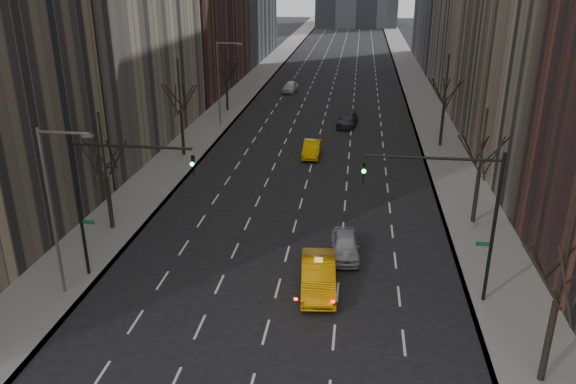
% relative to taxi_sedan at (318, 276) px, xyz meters
% --- Properties ---
extents(sidewalk_left, '(4.50, 320.00, 0.15)m').
position_rel_taxi_sedan_xyz_m(sidewalk_left, '(-14.43, 57.84, -0.78)').
color(sidewalk_left, slate).
rests_on(sidewalk_left, ground).
extents(sidewalk_right, '(4.50, 320.00, 0.15)m').
position_rel_taxi_sedan_xyz_m(sidewalk_right, '(10.07, 57.84, -0.78)').
color(sidewalk_right, slate).
rests_on(sidewalk_right, ground).
extents(tree_lw_b, '(3.36, 3.50, 7.82)m').
position_rel_taxi_sedan_xyz_m(tree_lw_b, '(-14.18, 5.84, 2.87)').
color(tree_lw_b, black).
rests_on(tree_lw_b, ground).
extents(tree_lw_c, '(3.36, 3.50, 8.74)m').
position_rel_taxi_sedan_xyz_m(tree_lw_c, '(-14.18, 21.84, 3.18)').
color(tree_lw_c, black).
rests_on(tree_lw_c, ground).
extents(tree_lw_d, '(3.36, 3.50, 7.36)m').
position_rel_taxi_sedan_xyz_m(tree_lw_d, '(-14.18, 39.84, 2.71)').
color(tree_lw_d, black).
rests_on(tree_lw_d, ground).
extents(tree_rw_a, '(3.36, 3.50, 8.28)m').
position_rel_taxi_sedan_xyz_m(tree_rw_a, '(9.82, -6.16, 3.03)').
color(tree_rw_a, black).
rests_on(tree_rw_a, ground).
extents(tree_rw_b, '(3.36, 3.50, 7.82)m').
position_rel_taxi_sedan_xyz_m(tree_rw_b, '(9.82, 9.84, 2.87)').
color(tree_rw_b, black).
rests_on(tree_rw_b, ground).
extents(tree_rw_c, '(3.36, 3.50, 8.74)m').
position_rel_taxi_sedan_xyz_m(tree_rw_c, '(9.82, 27.84, 3.18)').
color(tree_rw_c, black).
rests_on(tree_rw_c, ground).
extents(traffic_mast_left, '(6.69, 0.39, 8.00)m').
position_rel_taxi_sedan_xyz_m(traffic_mast_left, '(-11.28, -0.16, 4.64)').
color(traffic_mast_left, black).
rests_on(traffic_mast_left, ground).
extents(traffic_mast_right, '(6.69, 0.39, 8.00)m').
position_rel_taxi_sedan_xyz_m(traffic_mast_right, '(6.93, -0.16, 4.64)').
color(traffic_mast_right, black).
rests_on(traffic_mast_right, ground).
extents(streetlight_near, '(2.83, 0.22, 9.00)m').
position_rel_taxi_sedan_xyz_m(streetlight_near, '(-13.02, -2.16, 4.77)').
color(streetlight_near, slate).
rests_on(streetlight_near, ground).
extents(streetlight_far, '(2.83, 0.22, 9.00)m').
position_rel_taxi_sedan_xyz_m(streetlight_far, '(-13.02, 32.84, 4.77)').
color(streetlight_far, slate).
rests_on(streetlight_far, ground).
extents(taxi_sedan, '(2.24, 5.30, 1.70)m').
position_rel_taxi_sedan_xyz_m(taxi_sedan, '(0.00, 0.00, 0.00)').
color(taxi_sedan, orange).
rests_on(taxi_sedan, ground).
extents(silver_sedan_ahead, '(1.97, 4.24, 1.41)m').
position_rel_taxi_sedan_xyz_m(silver_sedan_ahead, '(1.32, 4.06, -0.15)').
color(silver_sedan_ahead, '#A1A4A9').
rests_on(silver_sedan_ahead, ground).
extents(far_taxi, '(1.52, 4.34, 1.43)m').
position_rel_taxi_sedan_xyz_m(far_taxi, '(-2.36, 23.26, -0.14)').
color(far_taxi, '#EEB405').
rests_on(far_taxi, ground).
extents(far_suv_grey, '(2.54, 5.02, 1.40)m').
position_rel_taxi_sedan_xyz_m(far_suv_grey, '(0.57, 34.56, -0.15)').
color(far_suv_grey, '#2F2F34').
rests_on(far_suv_grey, ground).
extents(far_car_white, '(2.13, 4.46, 1.47)m').
position_rel_taxi_sedan_xyz_m(far_car_white, '(-7.94, 52.21, -0.12)').
color(far_car_white, silver).
rests_on(far_car_white, ground).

